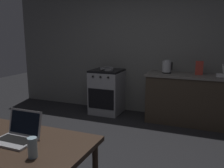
{
  "coord_description": "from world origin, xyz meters",
  "views": [
    {
      "loc": [
        1.31,
        -2.34,
        1.58
      ],
      "look_at": [
        0.02,
        0.84,
        0.88
      ],
      "focal_mm": 38.56,
      "sensor_mm": 36.0,
      "label": 1
    }
  ],
  "objects_px": {
    "drinking_glass": "(32,148)",
    "dining_table": "(13,152)",
    "frying_pan": "(107,69)",
    "electric_kettle": "(167,67)",
    "cereal_box": "(199,68)",
    "stove_oven": "(107,91)",
    "laptop": "(18,135)"
  },
  "relations": [
    {
      "from": "laptop",
      "to": "stove_oven",
      "type": "bearing_deg",
      "value": 88.34
    },
    {
      "from": "drinking_glass",
      "to": "cereal_box",
      "type": "bearing_deg",
      "value": 73.84
    },
    {
      "from": "frying_pan",
      "to": "laptop",
      "type": "bearing_deg",
      "value": -80.39
    },
    {
      "from": "stove_oven",
      "to": "dining_table",
      "type": "xyz_separation_m",
      "value": [
        0.51,
        -3.08,
        0.22
      ]
    },
    {
      "from": "drinking_glass",
      "to": "cereal_box",
      "type": "xyz_separation_m",
      "value": [
        0.94,
        3.23,
        0.2
      ]
    },
    {
      "from": "dining_table",
      "to": "electric_kettle",
      "type": "height_order",
      "value": "electric_kettle"
    },
    {
      "from": "dining_table",
      "to": "frying_pan",
      "type": "distance_m",
      "value": 3.11
    },
    {
      "from": "stove_oven",
      "to": "frying_pan",
      "type": "bearing_deg",
      "value": -67.83
    },
    {
      "from": "frying_pan",
      "to": "drinking_glass",
      "type": "relative_size",
      "value": 3.1
    },
    {
      "from": "laptop",
      "to": "drinking_glass",
      "type": "bearing_deg",
      "value": -42.17
    },
    {
      "from": "stove_oven",
      "to": "laptop",
      "type": "relative_size",
      "value": 2.81
    },
    {
      "from": "electric_kettle",
      "to": "cereal_box",
      "type": "bearing_deg",
      "value": 2.04
    },
    {
      "from": "drinking_glass",
      "to": "cereal_box",
      "type": "distance_m",
      "value": 3.37
    },
    {
      "from": "electric_kettle",
      "to": "stove_oven",
      "type": "bearing_deg",
      "value": -179.88
    },
    {
      "from": "drinking_glass",
      "to": "dining_table",
      "type": "bearing_deg",
      "value": 157.8
    },
    {
      "from": "cereal_box",
      "to": "laptop",
      "type": "bearing_deg",
      "value": -112.05
    },
    {
      "from": "dining_table",
      "to": "cereal_box",
      "type": "bearing_deg",
      "value": 68.12
    },
    {
      "from": "stove_oven",
      "to": "drinking_glass",
      "type": "relative_size",
      "value": 6.21
    },
    {
      "from": "stove_oven",
      "to": "drinking_glass",
      "type": "bearing_deg",
      "value": -75.68
    },
    {
      "from": "cereal_box",
      "to": "drinking_glass",
      "type": "bearing_deg",
      "value": -106.16
    },
    {
      "from": "laptop",
      "to": "cereal_box",
      "type": "height_order",
      "value": "cereal_box"
    },
    {
      "from": "dining_table",
      "to": "drinking_glass",
      "type": "height_order",
      "value": "drinking_glass"
    },
    {
      "from": "laptop",
      "to": "drinking_glass",
      "type": "xyz_separation_m",
      "value": [
        0.3,
        -0.18,
        0.03
      ]
    },
    {
      "from": "dining_table",
      "to": "cereal_box",
      "type": "distance_m",
      "value": 3.36
    },
    {
      "from": "dining_table",
      "to": "laptop",
      "type": "height_order",
      "value": "laptop"
    },
    {
      "from": "laptop",
      "to": "electric_kettle",
      "type": "height_order",
      "value": "electric_kettle"
    },
    {
      "from": "laptop",
      "to": "frying_pan",
      "type": "height_order",
      "value": "laptop"
    },
    {
      "from": "dining_table",
      "to": "frying_pan",
      "type": "bearing_deg",
      "value": 99.26
    },
    {
      "from": "dining_table",
      "to": "cereal_box",
      "type": "xyz_separation_m",
      "value": [
        1.25,
        3.1,
        0.35
      ]
    },
    {
      "from": "dining_table",
      "to": "frying_pan",
      "type": "height_order",
      "value": "frying_pan"
    },
    {
      "from": "stove_oven",
      "to": "frying_pan",
      "type": "distance_m",
      "value": 0.48
    },
    {
      "from": "electric_kettle",
      "to": "frying_pan",
      "type": "distance_m",
      "value": 1.19
    }
  ]
}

